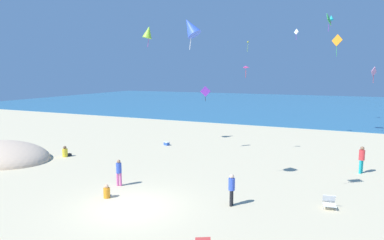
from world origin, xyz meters
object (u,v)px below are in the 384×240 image
kite_lime (148,32)px  kite_magenta (246,67)px  kite_purple (205,92)px  person_0 (362,158)px  kite_teal (331,17)px  person_3 (119,171)px  person_4 (66,153)px  cooler_box (167,144)px  kite_yellow (248,42)px  kite_orange (337,41)px  kite_white (296,32)px  kite_pink (374,72)px  kite_green (329,20)px  beach_chair_mid_beach (329,202)px  kite_blue (190,27)px  person_2 (232,188)px  person_1 (107,193)px

kite_lime → kite_magenta: bearing=1.0°
kite_magenta → kite_purple: kite_magenta is taller
person_0 → kite_teal: size_ratio=1.25×
person_3 → kite_magenta: size_ratio=1.64×
person_0 → person_4: (-20.15, -4.33, -0.69)m
cooler_box → person_3: size_ratio=0.37×
kite_yellow → person_0: bearing=-57.7°
person_0 → kite_lime: size_ratio=0.96×
kite_orange → kite_white: (-3.46, -3.76, 0.57)m
person_4 → kite_lime: (3.77, 6.02, 9.33)m
kite_pink → kite_green: 10.38m
cooler_box → person_3: (2.56, -10.36, 0.72)m
kite_magenta → kite_orange: size_ratio=0.43×
beach_chair_mid_beach → kite_blue: bearing=-98.5°
person_0 → kite_orange: 16.06m
person_2 → person_4: bearing=-16.0°
person_1 → kite_purple: (0.82, 11.46, 4.55)m
person_1 → person_3: (-0.49, 1.72, 0.61)m
kite_blue → kite_magenta: 8.87m
cooler_box → kite_green: (12.34, 8.08, 10.87)m
person_3 → kite_teal: kite_teal is taller
kite_purple → person_1: bearing=-94.1°
cooler_box → kite_blue: kite_blue is taller
kite_green → kite_white: size_ratio=1.59×
person_1 → kite_green: kite_green is taller
person_3 → person_4: bearing=-135.1°
person_2 → kite_lime: bearing=-44.1°
person_4 → kite_white: (14.72, 14.09, 9.69)m
kite_green → kite_teal: bearing=90.7°
person_4 → kite_white: kite_white is taller
kite_teal → beach_chair_mid_beach: bearing=-87.6°
kite_green → kite_blue: 18.33m
person_0 → person_3: bearing=-117.2°
person_1 → kite_magenta: size_ratio=0.77×
person_0 → kite_lime: 18.60m
kite_blue → person_3: bearing=-161.3°
person_4 → kite_purple: size_ratio=0.69×
kite_blue → kite_purple: size_ratio=1.46×
person_3 → kite_purple: bearing=153.5°
person_1 → kite_purple: size_ratio=0.59×
kite_lime → cooler_box: bearing=23.8°
kite_green → kite_lime: bearing=-147.6°
kite_yellow → kite_purple: 19.19m
person_3 → kite_yellow: size_ratio=1.07×
kite_teal → kite_magenta: 21.09m
kite_blue → kite_lime: bearing=132.1°
kite_purple → kite_white: (5.77, 8.12, 5.18)m
person_0 → kite_blue: kite_blue is taller
kite_pink → kite_blue: bearing=-112.7°
beach_chair_mid_beach → kite_orange: 22.18m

